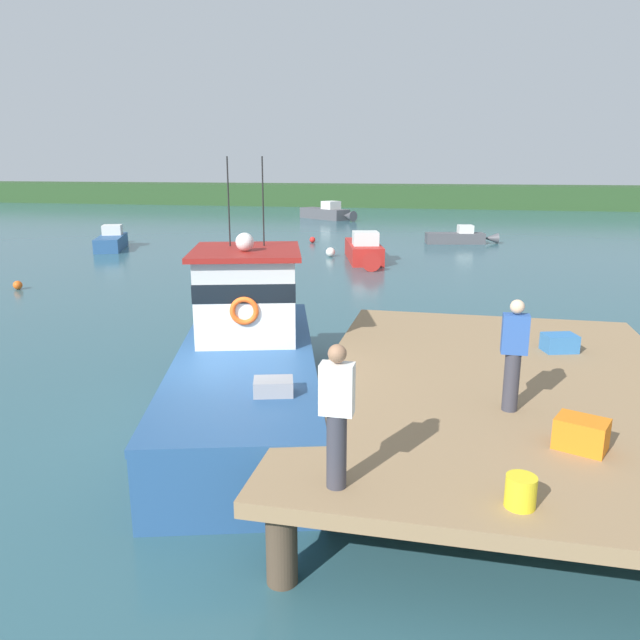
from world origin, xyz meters
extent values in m
plane|color=#2D5660|center=(0.00, 0.00, 0.00)|extent=(200.00, 200.00, 0.00)
cylinder|color=#4C3D2D|center=(2.20, -4.10, 0.50)|extent=(0.36, 0.36, 1.00)
cylinder|color=#4C3D2D|center=(2.20, 4.10, 0.50)|extent=(0.36, 0.36, 1.00)
cylinder|color=#4C3D2D|center=(7.40, 4.10, 0.50)|extent=(0.36, 0.36, 1.00)
cube|color=#937551|center=(4.80, 0.00, 1.10)|extent=(6.00, 9.00, 0.20)
cube|color=#285184|center=(0.20, 0.50, 0.55)|extent=(4.61, 8.38, 1.10)
cone|color=#285184|center=(-1.15, 5.20, 0.55)|extent=(1.55, 2.03, 1.10)
cube|color=black|center=(0.20, 0.50, 1.00)|extent=(4.59, 8.23, 0.12)
cube|color=#285184|center=(0.20, 0.50, 1.16)|extent=(4.65, 8.39, 0.12)
cube|color=silver|center=(-0.13, 1.65, 2.00)|extent=(2.43, 2.64, 1.80)
cube|color=black|center=(-0.13, 1.65, 2.31)|extent=(2.46, 2.66, 0.36)
cube|color=maroon|center=(-0.13, 1.65, 2.95)|extent=(2.75, 2.99, 0.10)
sphere|color=white|center=(-0.05, 1.36, 3.18)|extent=(0.36, 0.36, 0.36)
cylinder|color=black|center=(-0.61, 2.03, 3.90)|extent=(0.03, 0.03, 1.80)
cylinder|color=black|center=(0.07, 2.23, 3.90)|extent=(0.03, 0.03, 1.80)
cube|color=#939399|center=(1.34, -1.47, 1.28)|extent=(0.70, 0.59, 0.36)
torus|color=orange|center=(0.59, -2.31, 1.16)|extent=(0.69, 0.69, 0.12)
torus|color=#EA5119|center=(0.18, 0.55, 2.00)|extent=(0.55, 0.25, 0.54)
cube|color=orange|center=(5.59, -2.39, 1.40)|extent=(0.72, 0.64, 0.39)
cube|color=#3370B2|center=(5.98, 1.88, 1.37)|extent=(0.70, 0.60, 0.33)
cylinder|color=yellow|center=(4.73, -3.95, 1.37)|extent=(0.32, 0.32, 0.34)
cylinder|color=#383842|center=(4.83, -1.30, 1.63)|extent=(0.22, 0.22, 0.86)
cube|color=#2D56A8|center=(4.83, -1.30, 2.34)|extent=(0.36, 0.22, 0.56)
sphere|color=beige|center=(4.83, -1.30, 2.73)|extent=(0.20, 0.20, 0.20)
cylinder|color=#383842|center=(2.79, -3.95, 1.63)|extent=(0.22, 0.22, 0.86)
cube|color=white|center=(2.79, -3.95, 2.34)|extent=(0.36, 0.22, 0.56)
sphere|color=#9E7051|center=(2.79, -3.95, 2.73)|extent=(0.20, 0.20, 0.20)
cube|color=red|center=(-0.47, 20.28, 0.43)|extent=(2.63, 4.95, 0.86)
cone|color=red|center=(0.26, 17.42, 0.43)|extent=(1.12, 1.36, 0.86)
cube|color=silver|center=(-0.26, 19.48, 1.18)|extent=(1.46, 1.44, 0.64)
cube|color=#4C4C51|center=(-7.33, 43.27, 0.45)|extent=(4.90, 4.25, 0.90)
cone|color=#4C4C51|center=(-4.86, 41.40, 0.45)|extent=(1.53, 1.47, 0.90)
cube|color=silver|center=(-6.64, 42.75, 1.24)|extent=(1.75, 1.75, 0.68)
cube|color=#4C4C51|center=(3.98, 28.02, 0.32)|extent=(3.62, 1.75, 0.63)
cone|color=#4C4C51|center=(6.11, 28.44, 0.32)|extent=(0.97, 0.79, 0.63)
cube|color=silver|center=(4.57, 28.14, 0.87)|extent=(1.02, 1.03, 0.47)
cube|color=#285184|center=(-14.98, 21.26, 0.37)|extent=(2.71, 4.25, 0.74)
cone|color=#285184|center=(-15.93, 23.61, 0.37)|extent=(1.06, 1.22, 0.74)
cube|color=silver|center=(-15.24, 21.91, 1.01)|extent=(1.34, 1.33, 0.55)
sphere|color=red|center=(-4.53, 26.54, 0.18)|extent=(0.35, 0.35, 0.35)
sphere|color=silver|center=(-2.29, 21.02, 0.24)|extent=(0.48, 0.48, 0.48)
sphere|color=#EA5B19|center=(-12.29, 10.03, 0.17)|extent=(0.34, 0.34, 0.34)
cube|color=#284723|center=(0.00, 62.00, 1.20)|extent=(120.00, 8.00, 2.40)
camera|label=1|loc=(3.92, -9.92, 4.64)|focal=34.31mm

